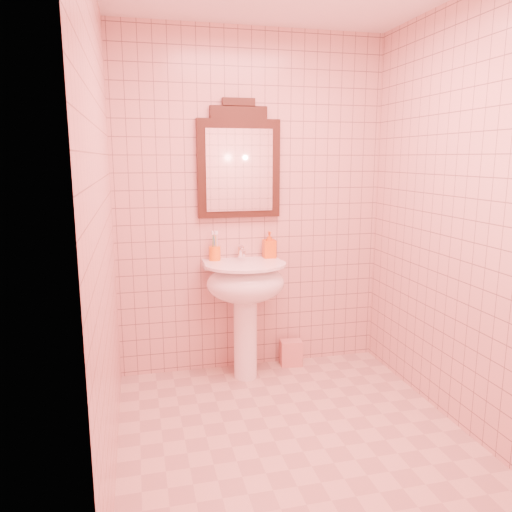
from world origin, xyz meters
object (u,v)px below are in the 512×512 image
object	(u,v)px
soap_dispenser	(269,245)
towel	(291,353)
mirror	(239,163)
pedestal_sink	(245,291)
toothbrush_cup	(215,253)

from	to	relation	value
soap_dispenser	towel	world-z (taller)	soap_dispenser
mirror	pedestal_sink	bearing A→B (deg)	-90.00
mirror	toothbrush_cup	bearing A→B (deg)	-165.21
pedestal_sink	soap_dispenser	bearing A→B (deg)	35.62
toothbrush_cup	soap_dispenser	size ratio (longest dim) A/B	0.97
soap_dispenser	towel	distance (m)	0.88
mirror	soap_dispenser	size ratio (longest dim) A/B	4.23
pedestal_sink	soap_dispenser	world-z (taller)	soap_dispenser
towel	toothbrush_cup	bearing A→B (deg)	178.39
pedestal_sink	mirror	xyz separation A→B (m)	(0.00, 0.20, 0.90)
pedestal_sink	soap_dispenser	size ratio (longest dim) A/B	4.35
soap_dispenser	toothbrush_cup	bearing A→B (deg)	-176.67
pedestal_sink	mirror	bearing A→B (deg)	90.00
mirror	towel	size ratio (longest dim) A/B	4.20
mirror	toothbrush_cup	xyz separation A→B (m)	(-0.19, -0.05, -0.64)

